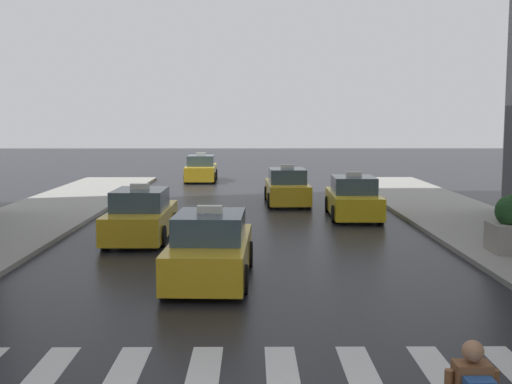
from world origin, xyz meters
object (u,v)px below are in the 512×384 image
Objects in this scene: taxi_second at (141,217)px; planter_mid_block at (511,226)px; taxi_fifth at (201,170)px; taxi_fourth at (287,188)px; taxi_third at (353,199)px; taxi_lead at (210,249)px.

planter_mid_block is (10.82, -2.80, 0.15)m from taxi_second.
planter_mid_block is (10.43, -22.37, 0.15)m from taxi_fifth.
taxi_fifth reaches higher than planter_mid_block.
taxi_fourth is 1.00× the size of taxi_fifth.
taxi_second is 0.99× the size of taxi_fourth.
taxi_second is at bearing -91.14° from taxi_fifth.
taxi_third and taxi_fifth have the same top height.
taxi_second is at bearing 116.14° from taxi_lead.
taxi_second is 19.57m from taxi_fifth.
taxi_lead is 1.01× the size of taxi_second.
taxi_second is at bearing -148.79° from taxi_third.
taxi_lead is 2.87× the size of planter_mid_block.
taxi_second and taxi_third have the same top height.
planter_mid_block is at bearing -63.88° from taxi_fourth.
planter_mid_block is at bearing -66.28° from taxi_third.
taxi_lead is 8.60m from planter_mid_block.
planter_mid_block is (3.25, -7.39, 0.15)m from taxi_third.
planter_mid_block is at bearing -65.01° from taxi_fifth.
taxi_third is 1.00× the size of taxi_fourth.
taxi_second is 0.99× the size of taxi_third.
taxi_fourth is 2.86× the size of planter_mid_block.
taxi_third is 16.61m from taxi_fifth.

